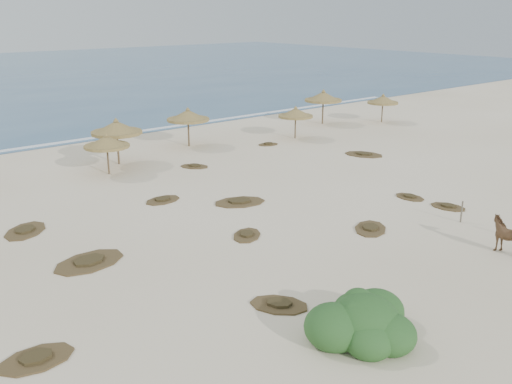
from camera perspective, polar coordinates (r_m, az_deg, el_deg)
ground at (r=23.77m, az=7.51°, el=-5.43°), size 160.00×160.00×0.00m
foam_line at (r=44.79m, az=-17.59°, el=4.93°), size 70.00×0.60×0.01m
palapa_2 at (r=36.64m, az=-13.79°, el=6.22°), size 3.44×3.44×2.96m
palapa_3 at (r=34.53m, az=-14.71°, el=4.83°), size 3.08×3.08×2.48m
palapa_4 at (r=40.80m, az=-6.82°, el=7.56°), size 3.78×3.78×2.81m
palapa_5 at (r=43.25m, az=3.98°, el=7.87°), size 3.27×3.27×2.47m
palapa_6 at (r=49.19m, az=6.75°, el=9.41°), size 3.29×3.29×2.94m
palapa_7 at (r=50.79m, az=12.58°, el=8.97°), size 3.46×3.46×2.48m
horse at (r=24.87m, az=24.18°, el=-4.06°), size 0.89×1.75×1.44m
fence_post_far at (r=27.67m, az=19.87°, el=-1.87°), size 0.10×0.10×1.02m
bush at (r=17.49m, az=10.70°, el=-12.71°), size 3.53×3.11×1.58m
scrub_0 at (r=17.59m, az=-21.12°, el=-15.29°), size 2.17×1.47×0.16m
scrub_1 at (r=23.03m, az=-16.34°, el=-6.69°), size 3.16×2.33×0.16m
scrub_2 at (r=24.61m, az=-0.93°, el=-4.32°), size 2.10×2.00×0.16m
scrub_3 at (r=28.81m, az=-1.66°, el=-0.98°), size 3.07×2.54×0.16m
scrub_4 at (r=30.61m, az=15.12°, el=-0.47°), size 1.06×1.62×0.16m
scrub_5 at (r=39.06m, az=10.72°, el=3.73°), size 2.60×3.05×0.16m
scrub_6 at (r=27.05m, az=-22.07°, el=-3.60°), size 2.76×2.77×0.16m
scrub_7 at (r=35.61m, az=-6.18°, el=2.59°), size 1.99×2.11×0.16m
scrub_9 at (r=25.84m, az=11.37°, el=-3.59°), size 2.51×2.33×0.16m
scrub_10 at (r=41.34m, az=1.22°, el=4.81°), size 1.71×1.33×0.16m
scrub_11 at (r=19.12m, az=2.32°, el=-11.16°), size 2.17×2.36×0.16m
scrub_12 at (r=29.66m, az=18.66°, el=-1.39°), size 1.43×1.91×0.16m
scrub_13 at (r=29.48m, az=-9.32°, el=-0.78°), size 2.09×1.50×0.16m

